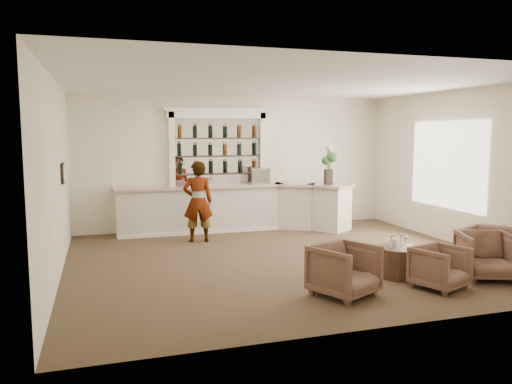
# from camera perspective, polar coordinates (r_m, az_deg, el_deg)

# --- Properties ---
(ground) EXTENTS (8.00, 8.00, 0.00)m
(ground) POSITION_cam_1_polar(r_m,az_deg,el_deg) (9.59, 3.37, -7.69)
(ground) COLOR brown
(ground) RESTS_ON ground
(room_shell) EXTENTS (8.04, 7.02, 3.32)m
(room_shell) POSITION_cam_1_polar(r_m,az_deg,el_deg) (10.01, 2.90, 6.46)
(room_shell) COLOR #EDE2C5
(room_shell) RESTS_ON ground
(bar_counter) EXTENTS (5.72, 1.80, 1.14)m
(bar_counter) POSITION_cam_1_polar(r_m,az_deg,el_deg) (12.22, -2.30, -1.79)
(bar_counter) COLOR white
(bar_counter) RESTS_ON ground
(back_bar_alcove) EXTENTS (2.64, 0.25, 3.00)m
(back_bar_alcove) POSITION_cam_1_polar(r_m,az_deg,el_deg) (12.41, -4.34, 5.09)
(back_bar_alcove) COLOR white
(back_bar_alcove) RESTS_ON ground
(cocktail_table) EXTENTS (0.70, 0.70, 0.50)m
(cocktail_table) POSITION_cam_1_polar(r_m,az_deg,el_deg) (8.75, 15.93, -7.68)
(cocktail_table) COLOR #4A3220
(cocktail_table) RESTS_ON ground
(sommelier) EXTENTS (0.69, 0.49, 1.79)m
(sommelier) POSITION_cam_1_polar(r_m,az_deg,el_deg) (11.02, -6.66, -1.10)
(sommelier) COLOR gray
(sommelier) RESTS_ON ground
(armchair_left) EXTENTS (1.11, 1.13, 0.77)m
(armchair_left) POSITION_cam_1_polar(r_m,az_deg,el_deg) (7.53, 10.06, -8.77)
(armchair_left) COLOR brown
(armchair_left) RESTS_ON ground
(armchair_center) EXTENTS (0.92, 0.93, 0.66)m
(armchair_center) POSITION_cam_1_polar(r_m,az_deg,el_deg) (8.27, 20.29, -8.08)
(armchair_center) COLOR brown
(armchair_center) RESTS_ON ground
(armchair_right) EXTENTS (1.06, 1.08, 0.77)m
(armchair_right) POSITION_cam_1_polar(r_m,az_deg,el_deg) (9.08, 24.88, -6.63)
(armchair_right) COLOR brown
(armchair_right) RESTS_ON ground
(armchair_far) EXTENTS (1.34, 1.39, 0.69)m
(armchair_far) POSITION_cam_1_polar(r_m,az_deg,el_deg) (9.98, 25.48, -5.74)
(armchair_far) COLOR brown
(armchair_far) RESTS_ON ground
(espresso_machine) EXTENTS (0.53, 0.48, 0.39)m
(espresso_machine) POSITION_cam_1_polar(r_m,az_deg,el_deg) (12.38, 0.55, 1.88)
(espresso_machine) COLOR silver
(espresso_machine) RESTS_ON bar_counter
(flower_vase) EXTENTS (0.26, 0.26, 1.00)m
(flower_vase) POSITION_cam_1_polar(r_m,az_deg,el_deg) (12.23, 8.29, 3.46)
(flower_vase) COLOR black
(flower_vase) RESTS_ON bar_counter
(wine_glass_bar_left) EXTENTS (0.07, 0.07, 0.21)m
(wine_glass_bar_left) POSITION_cam_1_polar(r_m,az_deg,el_deg) (12.06, -4.24, 1.29)
(wine_glass_bar_left) COLOR white
(wine_glass_bar_left) RESTS_ON bar_counter
(wine_glass_bar_right) EXTENTS (0.07, 0.07, 0.21)m
(wine_glass_bar_right) POSITION_cam_1_polar(r_m,az_deg,el_deg) (12.10, -4.24, 1.31)
(wine_glass_bar_right) COLOR white
(wine_glass_bar_right) RESTS_ON bar_counter
(wine_glass_tbl_a) EXTENTS (0.07, 0.07, 0.21)m
(wine_glass_tbl_a) POSITION_cam_1_polar(r_m,az_deg,el_deg) (8.63, 15.23, -5.43)
(wine_glass_tbl_a) COLOR white
(wine_glass_tbl_a) RESTS_ON cocktail_table
(wine_glass_tbl_b) EXTENTS (0.07, 0.07, 0.21)m
(wine_glass_tbl_b) POSITION_cam_1_polar(r_m,az_deg,el_deg) (8.79, 16.27, -5.24)
(wine_glass_tbl_b) COLOR white
(wine_glass_tbl_b) RESTS_ON cocktail_table
(wine_glass_tbl_c) EXTENTS (0.07, 0.07, 0.21)m
(wine_glass_tbl_c) POSITION_cam_1_polar(r_m,az_deg,el_deg) (8.58, 16.71, -5.54)
(wine_glass_tbl_c) COLOR white
(wine_glass_tbl_c) RESTS_ON cocktail_table
(napkin_holder) EXTENTS (0.08, 0.08, 0.12)m
(napkin_holder) POSITION_cam_1_polar(r_m,az_deg,el_deg) (8.78, 15.39, -5.52)
(napkin_holder) COLOR white
(napkin_holder) RESTS_ON cocktail_table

